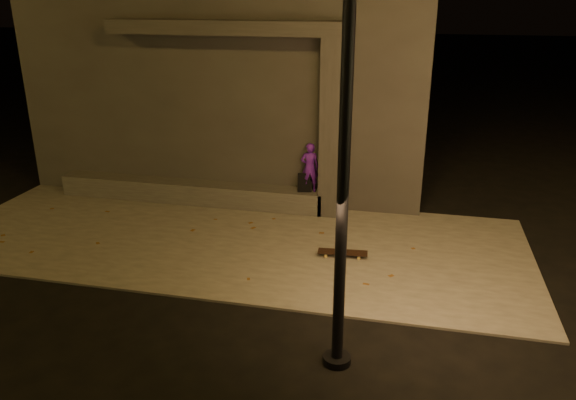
% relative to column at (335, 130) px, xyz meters
% --- Properties ---
extents(ground, '(120.00, 120.00, 0.00)m').
position_rel_column_xyz_m(ground, '(-1.70, -3.75, -1.84)').
color(ground, black).
rests_on(ground, ground).
extents(sidewalk, '(11.00, 4.40, 0.04)m').
position_rel_column_xyz_m(sidewalk, '(-1.70, -1.75, -1.82)').
color(sidewalk, '#625D56').
rests_on(sidewalk, ground).
extents(building, '(9.00, 5.10, 5.22)m').
position_rel_column_xyz_m(building, '(-2.70, 2.74, 0.77)').
color(building, '#3A3735').
rests_on(building, ground).
extents(ledge, '(6.00, 0.55, 0.45)m').
position_rel_column_xyz_m(ledge, '(-3.20, 0.00, -1.58)').
color(ledge, '#494742').
rests_on(ledge, sidewalk).
extents(column, '(0.55, 0.55, 3.60)m').
position_rel_column_xyz_m(column, '(0.00, 0.00, 0.00)').
color(column, '#3A3735').
rests_on(column, sidewalk).
extents(canopy, '(5.00, 0.70, 0.28)m').
position_rel_column_xyz_m(canopy, '(-2.20, 0.05, 1.94)').
color(canopy, '#3A3735').
rests_on(canopy, column).
extents(skateboarder, '(0.43, 0.34, 1.05)m').
position_rel_column_xyz_m(skateboarder, '(-0.50, 0.00, -0.83)').
color(skateboarder, '#611CB8').
rests_on(skateboarder, ledge).
extents(backpack, '(0.32, 0.24, 0.41)m').
position_rel_column_xyz_m(backpack, '(-0.60, 0.00, -1.21)').
color(backpack, black).
rests_on(backpack, ledge).
extents(skateboard, '(0.89, 0.29, 0.10)m').
position_rel_column_xyz_m(skateboard, '(0.49, -2.03, -1.72)').
color(skateboard, black).
rests_on(skateboard, sidewalk).
extents(street_lamp_0, '(0.36, 0.36, 6.67)m').
position_rel_column_xyz_m(street_lamp_0, '(0.82, -5.00, 1.96)').
color(street_lamp_0, black).
rests_on(street_lamp_0, ground).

